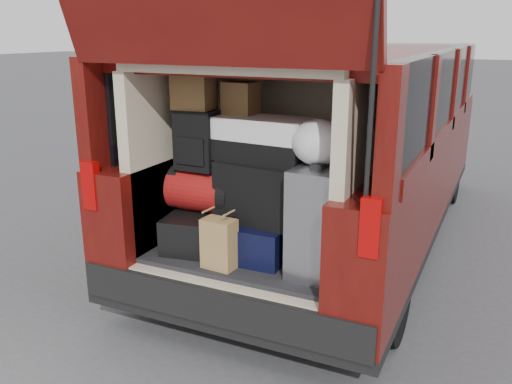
{
  "coord_description": "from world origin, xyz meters",
  "views": [
    {
      "loc": [
        1.4,
        -2.77,
        1.92
      ],
      "look_at": [
        0.0,
        0.2,
        0.94
      ],
      "focal_mm": 38.0,
      "sensor_mm": 36.0,
      "label": 1
    }
  ],
  "objects_px": {
    "twotone_duffel": "(262,139)",
    "red_duffel": "(204,190)",
    "silver_roller": "(320,220)",
    "black_soft_case": "(261,192)",
    "black_hardshell": "(205,228)",
    "backpack": "(197,140)",
    "navy_hardshell": "(259,236)",
    "kraft_bag": "(219,244)"
  },
  "relations": [
    {
      "from": "navy_hardshell",
      "to": "black_soft_case",
      "type": "xyz_separation_m",
      "value": [
        0.02,
        -0.01,
        0.3
      ]
    },
    {
      "from": "black_hardshell",
      "to": "backpack",
      "type": "relative_size",
      "value": 1.52
    },
    {
      "from": "silver_roller",
      "to": "red_duffel",
      "type": "distance_m",
      "value": 0.84
    },
    {
      "from": "backpack",
      "to": "black_hardshell",
      "type": "bearing_deg",
      "value": 41.39
    },
    {
      "from": "red_duffel",
      "to": "black_soft_case",
      "type": "bearing_deg",
      "value": -3.03
    },
    {
      "from": "red_duffel",
      "to": "twotone_duffel",
      "type": "relative_size",
      "value": 0.74
    },
    {
      "from": "navy_hardshell",
      "to": "twotone_duffel",
      "type": "xyz_separation_m",
      "value": [
        -0.0,
        0.04,
        0.62
      ]
    },
    {
      "from": "silver_roller",
      "to": "black_soft_case",
      "type": "relative_size",
      "value": 1.23
    },
    {
      "from": "navy_hardshell",
      "to": "twotone_duffel",
      "type": "relative_size",
      "value": 0.88
    },
    {
      "from": "silver_roller",
      "to": "red_duffel",
      "type": "height_order",
      "value": "silver_roller"
    },
    {
      "from": "silver_roller",
      "to": "kraft_bag",
      "type": "relative_size",
      "value": 2.09
    },
    {
      "from": "navy_hardshell",
      "to": "red_duffel",
      "type": "relative_size",
      "value": 1.18
    },
    {
      "from": "navy_hardshell",
      "to": "silver_roller",
      "type": "bearing_deg",
      "value": -13.78
    },
    {
      "from": "black_hardshell",
      "to": "twotone_duffel",
      "type": "bearing_deg",
      "value": -1.41
    },
    {
      "from": "silver_roller",
      "to": "black_hardshell",
      "type": "bearing_deg",
      "value": 177.4
    },
    {
      "from": "silver_roller",
      "to": "red_duffel",
      "type": "bearing_deg",
      "value": 176.42
    },
    {
      "from": "black_hardshell",
      "to": "twotone_duffel",
      "type": "height_order",
      "value": "twotone_duffel"
    },
    {
      "from": "red_duffel",
      "to": "backpack",
      "type": "distance_m",
      "value": 0.34
    },
    {
      "from": "silver_roller",
      "to": "backpack",
      "type": "relative_size",
      "value": 1.69
    },
    {
      "from": "black_hardshell",
      "to": "navy_hardshell",
      "type": "height_order",
      "value": "same"
    },
    {
      "from": "red_duffel",
      "to": "twotone_duffel",
      "type": "height_order",
      "value": "twotone_duffel"
    },
    {
      "from": "kraft_bag",
      "to": "black_soft_case",
      "type": "height_order",
      "value": "black_soft_case"
    },
    {
      "from": "kraft_bag",
      "to": "red_duffel",
      "type": "xyz_separation_m",
      "value": [
        -0.27,
        0.3,
        0.22
      ]
    },
    {
      "from": "silver_roller",
      "to": "navy_hardshell",
      "type": "bearing_deg",
      "value": 170.35
    },
    {
      "from": "navy_hardshell",
      "to": "red_duffel",
      "type": "height_order",
      "value": "red_duffel"
    },
    {
      "from": "twotone_duffel",
      "to": "backpack",
      "type": "bearing_deg",
      "value": -164.39
    },
    {
      "from": "red_duffel",
      "to": "black_soft_case",
      "type": "relative_size",
      "value": 0.86
    },
    {
      "from": "silver_roller",
      "to": "kraft_bag",
      "type": "bearing_deg",
      "value": -156.53
    },
    {
      "from": "red_duffel",
      "to": "black_soft_case",
      "type": "xyz_separation_m",
      "value": [
        0.41,
        -0.01,
        0.04
      ]
    },
    {
      "from": "silver_roller",
      "to": "black_soft_case",
      "type": "height_order",
      "value": "silver_roller"
    },
    {
      "from": "black_hardshell",
      "to": "backpack",
      "type": "height_order",
      "value": "backpack"
    },
    {
      "from": "silver_roller",
      "to": "backpack",
      "type": "height_order",
      "value": "backpack"
    },
    {
      "from": "navy_hardshell",
      "to": "twotone_duffel",
      "type": "distance_m",
      "value": 0.62
    },
    {
      "from": "navy_hardshell",
      "to": "black_hardshell",
      "type": "bearing_deg",
      "value": -178.71
    },
    {
      "from": "black_hardshell",
      "to": "silver_roller",
      "type": "height_order",
      "value": "silver_roller"
    },
    {
      "from": "navy_hardshell",
      "to": "silver_roller",
      "type": "xyz_separation_m",
      "value": [
        0.43,
        -0.1,
        0.2
      ]
    },
    {
      "from": "silver_roller",
      "to": "black_soft_case",
      "type": "distance_m",
      "value": 0.44
    },
    {
      "from": "backpack",
      "to": "twotone_duffel",
      "type": "distance_m",
      "value": 0.42
    },
    {
      "from": "black_soft_case",
      "to": "red_duffel",
      "type": "bearing_deg",
      "value": -173.33
    },
    {
      "from": "navy_hardshell",
      "to": "twotone_duffel",
      "type": "bearing_deg",
      "value": 91.33
    },
    {
      "from": "black_soft_case",
      "to": "backpack",
      "type": "xyz_separation_m",
      "value": [
        -0.43,
        -0.03,
        0.29
      ]
    },
    {
      "from": "twotone_duffel",
      "to": "red_duffel",
      "type": "bearing_deg",
      "value": -169.06
    }
  ]
}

